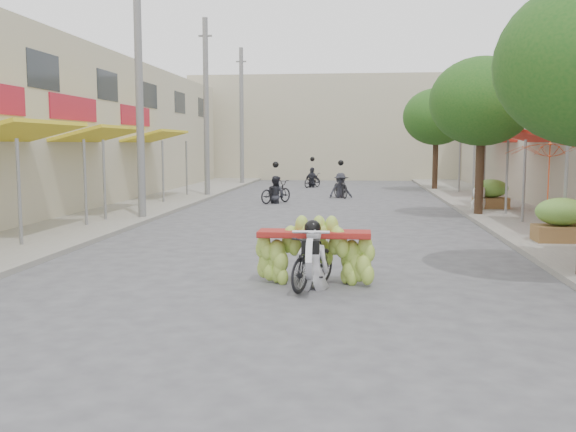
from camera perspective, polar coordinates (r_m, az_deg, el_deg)
The scene contains 17 objects.
ground at distance 8.15m, azimuth -3.84°, elevation -10.90°, with size 120.00×120.00×0.00m, color #56565B.
sidewalk_left at distance 24.27m, azimuth -14.10°, elevation 0.65°, with size 4.00×60.00×0.12m, color gray.
sidewalk_right at distance 23.48m, azimuth 19.94°, elevation 0.27°, with size 4.00×60.00×0.12m, color gray.
far_building at distance 45.70m, azimuth 4.40°, elevation 7.77°, with size 20.00×6.00×7.00m, color #B9B192.
utility_pole_mid at distance 20.85m, azimuth -13.08°, elevation 10.67°, with size 0.60×0.24×8.00m.
utility_pole_far at distance 29.49m, azimuth -7.28°, elevation 9.50°, with size 0.60×0.24×8.00m.
utility_pole_back at distance 38.30m, azimuth -4.15°, elevation 8.82°, with size 0.60×0.24×8.00m.
street_tree_mid at distance 22.08m, azimuth 16.86°, elevation 9.69°, with size 3.40×3.40×5.25m.
street_tree_far at distance 33.94m, azimuth 13.05°, elevation 8.57°, with size 3.40×3.40×5.25m.
produce_crate_mid at distance 16.49m, azimuth 23.12°, elevation -0.05°, with size 1.20×0.88×1.16m.
produce_crate_far at distance 24.22m, azimuth 17.60°, elevation 2.08°, with size 1.20×0.88×1.16m.
banana_motorbike at distance 10.93m, azimuth 2.27°, elevation -2.85°, with size 2.20×1.81×1.94m.
market_umbrella at distance 16.52m, azimuth 22.37°, elevation 6.36°, with size 2.29×2.29×1.88m.
pedestrian at distance 23.72m, azimuth 16.66°, elevation 2.59°, with size 0.95×0.83×1.65m.
bg_motorbike_a at distance 26.26m, azimuth -1.11°, elevation 2.75°, with size 1.44×1.73×1.95m.
bg_motorbike_b at distance 28.90m, azimuth 4.70°, elevation 3.28°, with size 1.19×1.77×1.95m.
bg_motorbike_c at distance 35.81m, azimuth 2.17°, elevation 3.90°, with size 1.16×1.49×1.95m.
Camera 1 is at (1.35, -7.67, 2.43)m, focal length 40.00 mm.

